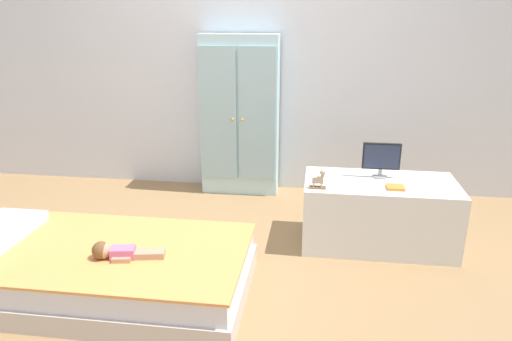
# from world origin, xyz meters

# --- Properties ---
(ground_plane) EXTENTS (10.00, 10.00, 0.02)m
(ground_plane) POSITION_xyz_m (0.00, 0.00, -0.01)
(ground_plane) COLOR #99754C
(back_wall) EXTENTS (6.40, 0.05, 2.70)m
(back_wall) POSITION_xyz_m (0.00, 1.57, 1.35)
(back_wall) COLOR silver
(back_wall) RESTS_ON ground_plane
(bed) EXTENTS (1.70, 0.90, 0.27)m
(bed) POSITION_xyz_m (-0.57, -0.29, 0.13)
(bed) COLOR beige
(bed) RESTS_ON ground_plane
(doll) EXTENTS (0.39, 0.15, 0.10)m
(doll) POSITION_xyz_m (-0.43, -0.39, 0.31)
(doll) COLOR #D6668E
(doll) RESTS_ON bed
(wardrobe) EXTENTS (0.66, 0.26, 1.38)m
(wardrobe) POSITION_xyz_m (-0.04, 1.41, 0.69)
(wardrobe) COLOR silver
(wardrobe) RESTS_ON ground_plane
(tv_stand) EXTENTS (1.02, 0.54, 0.46)m
(tv_stand) POSITION_xyz_m (1.07, 0.52, 0.23)
(tv_stand) COLOR silver
(tv_stand) RESTS_ON ground_plane
(tv_monitor) EXTENTS (0.25, 0.10, 0.24)m
(tv_monitor) POSITION_xyz_m (1.07, 0.61, 0.60)
(tv_monitor) COLOR #99999E
(tv_monitor) RESTS_ON tv_stand
(rocking_horse_toy) EXTENTS (0.11, 0.04, 0.13)m
(rocking_horse_toy) POSITION_xyz_m (0.66, 0.34, 0.52)
(rocking_horse_toy) COLOR #8E6642
(rocking_horse_toy) RESTS_ON tv_stand
(book_orange) EXTENTS (0.11, 0.10, 0.02)m
(book_orange) POSITION_xyz_m (1.15, 0.40, 0.47)
(book_orange) COLOR orange
(book_orange) RESTS_ON tv_stand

